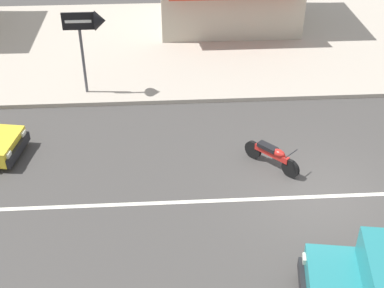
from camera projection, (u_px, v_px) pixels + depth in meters
The scene contains 5 objects.
ground_plane at pixel (323, 196), 14.60m from camera, with size 160.00×160.00×0.00m, color #423F3D.
lane_centre_stripe at pixel (323, 196), 14.60m from camera, with size 50.40×0.14×0.01m, color silver.
kerb_strip at pixel (260, 42), 23.09m from camera, with size 68.00×10.00×0.15m, color #ADA393.
motorcycle_2 at pixel (272, 155), 15.49m from camera, with size 1.37×1.48×0.80m.
arrow_signboard at pixel (94, 25), 17.83m from camera, with size 1.45×0.66×3.00m.
Camera 1 is at (-4.28, -11.03, 9.38)m, focal length 50.00 mm.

